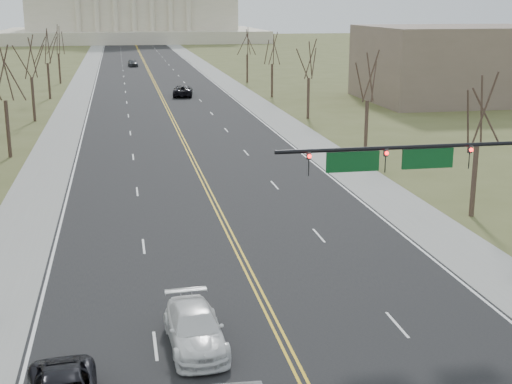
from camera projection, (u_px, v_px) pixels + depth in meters
name	position (u px, v px, depth m)	size (l,w,h in m)	color
road	(153.00, 80.00, 123.66)	(20.00, 380.00, 0.01)	black
sidewalk_left	(83.00, 82.00, 121.48)	(4.00, 380.00, 0.03)	gray
sidewalk_right	(222.00, 79.00, 125.84)	(4.00, 380.00, 0.03)	gray
center_line	(153.00, 80.00, 123.66)	(0.42, 380.00, 0.01)	gold
edge_line_left	(96.00, 82.00, 121.88)	(0.15, 380.00, 0.01)	silver
edge_line_right	(209.00, 79.00, 125.44)	(0.15, 380.00, 0.01)	silver
capitol	(132.00, 0.00, 252.85)	(90.00, 60.00, 50.00)	beige
signal_mast	(426.00, 169.00, 31.93)	(12.12, 0.44, 7.20)	black
tree_r_0	(479.00, 113.00, 43.16)	(3.74, 3.74, 8.50)	#34261E
tree_r_1	(368.00, 79.00, 62.15)	(3.74, 3.74, 8.50)	#34261E
tree_l_1	(3.00, 77.00, 60.21)	(3.96, 3.96, 9.00)	#34261E
tree_r_2	(309.00, 62.00, 81.13)	(3.74, 3.74, 8.50)	#34261E
tree_l_2	(30.00, 59.00, 79.20)	(3.96, 3.96, 9.00)	#34261E
tree_r_3	(272.00, 50.00, 100.12)	(3.74, 3.74, 8.50)	#34261E
tree_l_3	(47.00, 49.00, 98.18)	(3.96, 3.96, 9.00)	#34261E
tree_r_4	(247.00, 43.00, 119.11)	(3.74, 3.74, 8.50)	#34261E
tree_l_4	(58.00, 41.00, 117.17)	(3.96, 3.96, 9.00)	#34261E
bldg_right_mass	(459.00, 64.00, 97.38)	(25.00, 20.00, 10.00)	#6D5B4D
car_sb_inner_second	(195.00, 329.00, 27.58)	(2.08, 5.12, 1.49)	white
car_far_nb	(183.00, 91.00, 102.39)	(2.67, 5.78, 1.61)	black
car_far_sb	(133.00, 63.00, 150.73)	(1.78, 4.44, 1.51)	#474A4E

